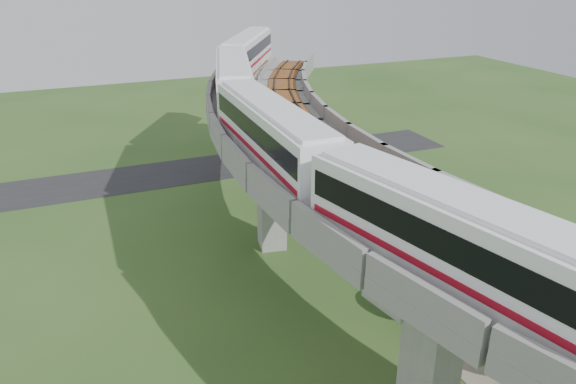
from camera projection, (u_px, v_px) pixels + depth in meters
name	position (u px, v px, depth m)	size (l,w,h in m)	color
ground	(317.00, 318.00, 36.70)	(160.00, 160.00, 0.00)	#2C5020
dirt_lot	(506.00, 288.00, 39.98)	(18.00, 26.00, 0.04)	gray
asphalt_road	(201.00, 169.00, 62.18)	(60.00, 8.00, 0.03)	#232326
viaduct	(376.00, 181.00, 34.55)	(19.58, 73.98, 11.40)	#99968E
metro_train	(281.00, 103.00, 39.49)	(15.16, 60.67, 3.64)	white
fence	(441.00, 277.00, 39.88)	(3.87, 38.73, 1.50)	#2D382D
tree_0	(321.00, 165.00, 57.73)	(2.23, 2.23, 2.90)	#382314
tree_1	(328.00, 183.00, 52.92)	(2.38, 2.38, 3.08)	#382314
tree_2	(337.00, 198.00, 50.15)	(3.06, 3.06, 3.15)	#382314
tree_3	(375.00, 239.00, 43.11)	(2.61, 2.61, 2.87)	#382314
tree_4	(402.00, 263.00, 39.61)	(1.93, 1.93, 2.68)	#382314
tree_5	(425.00, 294.00, 35.46)	(2.96, 2.96, 3.39)	#382314
tree_6	(526.00, 348.00, 30.32)	(2.70, 2.70, 3.47)	#382314
car_white	(482.00, 307.00, 36.82)	(1.32, 3.28, 1.12)	silver
car_red	(484.00, 261.00, 42.08)	(1.44, 4.13, 1.36)	#9A1D0E
car_dark	(441.00, 215.00, 49.83)	(1.52, 3.73, 1.08)	black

